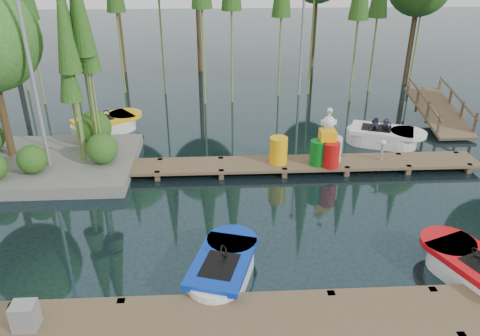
{
  "coord_description": "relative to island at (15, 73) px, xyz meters",
  "views": [
    {
      "loc": [
        -0.14,
        -11.32,
        6.83
      ],
      "look_at": [
        0.5,
        0.5,
        1.1
      ],
      "focal_mm": 35.0,
      "sensor_mm": 36.0,
      "label": 1
    }
  ],
  "objects": [
    {
      "name": "ground_plane",
      "position": [
        6.3,
        -3.29,
        -3.18
      ],
      "size": [
        90.0,
        90.0,
        0.0
      ],
      "primitive_type": "plane",
      "color": "#1D3137"
    },
    {
      "name": "near_dock",
      "position": [
        6.3,
        -7.79,
        -2.95
      ],
      "size": [
        18.0,
        1.5,
        0.5
      ],
      "color": "brown",
      "rests_on": "ground"
    },
    {
      "name": "far_dock",
      "position": [
        7.3,
        -0.79,
        -2.95
      ],
      "size": [
        15.0,
        1.2,
        0.5
      ],
      "color": "brown",
      "rests_on": "ground"
    },
    {
      "name": "island",
      "position": [
        0.0,
        0.0,
        0.0
      ],
      "size": [
        6.2,
        4.2,
        6.75
      ],
      "color": "slate",
      "rests_on": "ground"
    },
    {
      "name": "lamp_island",
      "position": [
        0.8,
        -0.79,
        1.08
      ],
      "size": [
        0.3,
        0.3,
        7.25
      ],
      "color": "gray",
      "rests_on": "ground"
    },
    {
      "name": "lamp_rear",
      "position": [
        10.3,
        7.71,
        1.08
      ],
      "size": [
        0.3,
        0.3,
        7.25
      ],
      "color": "gray",
      "rests_on": "ground"
    },
    {
      "name": "ramp",
      "position": [
        15.3,
        3.21,
        -2.6
      ],
      "size": [
        1.5,
        3.94,
        1.49
      ],
      "color": "brown",
      "rests_on": "ground"
    },
    {
      "name": "boat_blue",
      "position": [
        6.23,
        -6.2,
        -2.93
      ],
      "size": [
        1.89,
        2.85,
        0.88
      ],
      "rotation": [
        0.0,
        0.0,
        -0.3
      ],
      "color": "white",
      "rests_on": "ground"
    },
    {
      "name": "boat_red",
      "position": [
        11.81,
        -6.61,
        -2.92
      ],
      "size": [
        2.18,
        3.02,
        0.93
      ],
      "rotation": [
        0.0,
        0.0,
        0.38
      ],
      "color": "white",
      "rests_on": "ground"
    },
    {
      "name": "boat_yellow_far",
      "position": [
        1.77,
        3.04,
        -2.88
      ],
      "size": [
        3.11,
        2.76,
        1.45
      ],
      "rotation": [
        0.0,
        0.0,
        0.28
      ],
      "color": "white",
      "rests_on": "ground"
    },
    {
      "name": "boat_white_far",
      "position": [
        12.35,
        1.28,
        -2.88
      ],
      "size": [
        3.14,
        2.27,
        1.36
      ],
      "rotation": [
        0.0,
        0.0,
        0.31
      ],
      "color": "white",
      "rests_on": "ground"
    },
    {
      "name": "utility_cabinet",
      "position": [
        2.52,
        -7.79,
        -2.61
      ],
      "size": [
        0.45,
        0.38,
        0.54
      ],
      "primitive_type": "cube",
      "color": "gray",
      "rests_on": "near_dock"
    },
    {
      "name": "yellow_barrel",
      "position": [
        8.16,
        -0.79,
        -2.44
      ],
      "size": [
        0.59,
        0.59,
        0.88
      ],
      "primitive_type": "cylinder",
      "color": "#FFB40D",
      "rests_on": "far_dock"
    },
    {
      "name": "drum_cluster",
      "position": [
        9.73,
        -0.94,
        -2.33
      ],
      "size": [
        1.09,
        1.0,
        1.89
      ],
      "color": "#0B6818",
      "rests_on": "far_dock"
    },
    {
      "name": "seagull_post",
      "position": [
        11.6,
        -0.79,
        -2.4
      ],
      "size": [
        0.45,
        0.24,
        0.72
      ],
      "color": "gray",
      "rests_on": "far_dock"
    }
  ]
}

